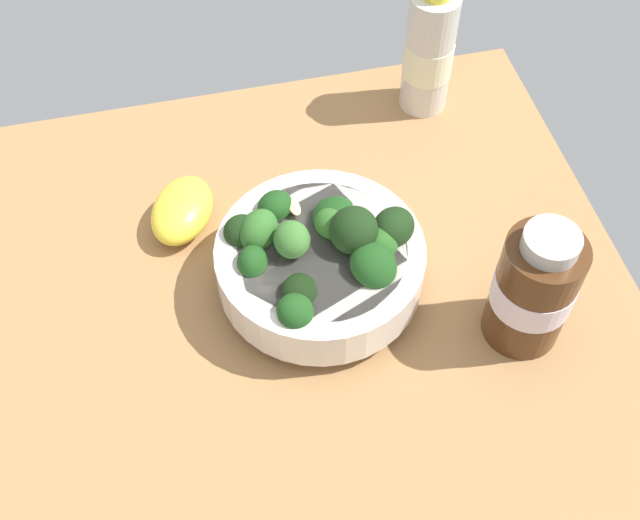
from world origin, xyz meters
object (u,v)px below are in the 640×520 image
bottle_tall (429,52)px  bottle_short (534,289)px  lemon_wedge (182,210)px  bowl_of_broccoli (321,259)px

bottle_tall → bottle_short: bearing=-0.6°
lemon_wedge → bottle_short: size_ratio=0.63×
bowl_of_broccoli → bottle_tall: bottle_tall is taller
lemon_wedge → bottle_tall: bearing=111.7°
lemon_wedge → bottle_short: bottle_short is taller
bottle_short → bowl_of_broccoli: bearing=-117.7°
bowl_of_broccoli → bottle_tall: size_ratio=1.23×
bowl_of_broccoli → bottle_short: 18.09cm
bowl_of_broccoli → bottle_short: bottle_short is taller
bowl_of_broccoli → lemon_wedge: bowl_of_broccoli is taller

